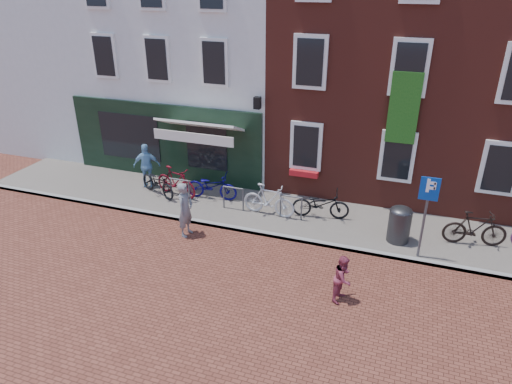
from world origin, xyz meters
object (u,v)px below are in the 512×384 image
(bicycle_1, at_px, (176,182))
(bicycle_2, at_px, (212,186))
(bicycle_5, at_px, (475,228))
(boy, at_px, (343,278))
(cafe_person, at_px, (147,166))
(bicycle_4, at_px, (321,204))
(litter_bin, at_px, (400,222))
(bicycle_0, at_px, (158,182))
(bicycle_3, at_px, (269,200))
(parking_sign, at_px, (427,203))
(woman, at_px, (185,210))

(bicycle_1, xyz_separation_m, bicycle_2, (1.31, 0.19, -0.05))
(bicycle_1, distance_m, bicycle_5, 9.80)
(boy, height_order, bicycle_5, boy)
(cafe_person, bearing_deg, bicycle_1, 142.40)
(boy, bearing_deg, cafe_person, 76.68)
(bicycle_1, bearing_deg, boy, -105.49)
(bicycle_2, xyz_separation_m, bicycle_4, (3.91, -0.11, 0.00))
(bicycle_2, distance_m, bicycle_5, 8.49)
(litter_bin, relative_size, bicycle_4, 0.65)
(bicycle_1, bearing_deg, bicycle_0, 118.30)
(bicycle_3, bearing_deg, bicycle_0, 92.41)
(bicycle_2, height_order, bicycle_5, bicycle_5)
(boy, height_order, bicycle_0, boy)
(litter_bin, relative_size, bicycle_5, 0.67)
(bicycle_3, xyz_separation_m, bicycle_4, (1.64, 0.38, -0.05))
(litter_bin, height_order, parking_sign, parking_sign)
(cafe_person, height_order, bicycle_3, cafe_person)
(bicycle_0, relative_size, bicycle_5, 1.03)
(parking_sign, relative_size, boy, 1.97)
(litter_bin, xyz_separation_m, cafe_person, (-9.08, 0.97, 0.21))
(bicycle_3, bearing_deg, boy, -134.50)
(bicycle_2, distance_m, bicycle_4, 3.91)
(litter_bin, height_order, woman, woman)
(woman, height_order, cafe_person, cafe_person)
(bicycle_2, bearing_deg, bicycle_1, 92.34)
(bicycle_2, relative_size, bicycle_3, 1.03)
(woman, relative_size, bicycle_4, 0.94)
(woman, height_order, boy, woman)
(boy, bearing_deg, bicycle_5, -27.24)
(parking_sign, relative_size, cafe_person, 1.46)
(litter_bin, bearing_deg, woman, -165.54)
(litter_bin, relative_size, bicycle_1, 0.67)
(bicycle_5, bearing_deg, litter_bin, 94.55)
(cafe_person, distance_m, bicycle_4, 6.61)
(woman, distance_m, bicycle_1, 2.70)
(bicycle_3, relative_size, bicycle_4, 0.97)
(litter_bin, bearing_deg, bicycle_4, 164.54)
(bicycle_5, bearing_deg, woman, 95.11)
(bicycle_4, bearing_deg, bicycle_0, 83.13)
(bicycle_0, relative_size, bicycle_4, 1.00)
(bicycle_3, bearing_deg, parking_sign, -97.44)
(parking_sign, bearing_deg, boy, -125.10)
(bicycle_4, bearing_deg, woman, 112.57)
(parking_sign, height_order, bicycle_5, parking_sign)
(bicycle_3, bearing_deg, bicycle_5, -83.71)
(boy, relative_size, bicycle_1, 0.69)
(boy, relative_size, bicycle_2, 0.67)
(woman, relative_size, bicycle_2, 0.94)
(woman, bearing_deg, bicycle_4, -54.02)
(woman, distance_m, bicycle_0, 3.00)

